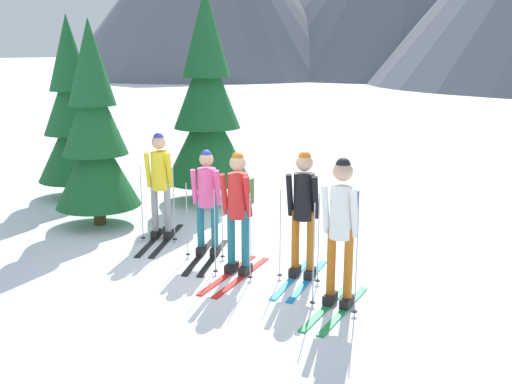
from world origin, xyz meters
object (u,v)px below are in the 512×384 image
object	(u,v)px
skier_in_red	(238,206)
pine_tree_mid	(207,106)
skier_in_white	(341,223)
pine_tree_near	(73,115)
skier_in_black	(303,209)
skier_in_pink	(207,197)
skier_in_yellow	(160,181)
pine_tree_far	(95,133)

from	to	relation	value
skier_in_red	pine_tree_mid	xyz separation A→B (m)	(-2.59, 3.45, 0.98)
skier_in_white	pine_tree_near	distance (m)	7.53
pine_tree_near	skier_in_black	bearing A→B (deg)	-19.84
skier_in_pink	pine_tree_mid	size ratio (longest dim) A/B	0.39
skier_in_pink	pine_tree_mid	bearing A→B (deg)	121.09
skier_in_yellow	skier_in_black	bearing A→B (deg)	-11.53
pine_tree_far	skier_in_black	bearing A→B (deg)	-10.25
skier_in_black	skier_in_white	world-z (taller)	skier_in_white
skier_in_pink	skier_in_white	xyz separation A→B (m)	(2.41, -0.88, 0.15)
skier_in_pink	skier_in_yellow	bearing A→B (deg)	162.96
skier_in_red	skier_in_pink	bearing A→B (deg)	148.98
skier_in_black	skier_in_yellow	bearing A→B (deg)	168.47
skier_in_black	pine_tree_near	distance (m)	6.60
skier_in_red	skier_in_black	world-z (taller)	skier_in_black
skier_in_pink	pine_tree_far	distance (m)	2.79
skier_in_yellow	skier_in_black	xyz separation A→B (m)	(2.77, -0.57, 0.00)
skier_in_yellow	pine_tree_mid	size ratio (longest dim) A/B	0.42
skier_in_pink	pine_tree_mid	world-z (taller)	pine_tree_mid
skier_in_red	skier_in_white	size ratio (longest dim) A/B	0.94
skier_in_pink	skier_in_white	size ratio (longest dim) A/B	0.90
skier_in_yellow	pine_tree_near	size ratio (longest dim) A/B	0.47
skier_in_pink	skier_in_white	world-z (taller)	skier_in_white
skier_in_white	skier_in_pink	bearing A→B (deg)	159.98
skier_in_black	skier_in_white	xyz separation A→B (m)	(0.76, -0.66, 0.08)
skier_in_pink	skier_in_black	size ratio (longest dim) A/B	0.94
skier_in_black	skier_in_white	distance (m)	1.01
skier_in_black	skier_in_red	bearing A→B (deg)	-163.72
skier_in_white	skier_in_red	bearing A→B (deg)	166.03
skier_in_pink	pine_tree_far	xyz separation A→B (m)	(-2.63, 0.55, 0.74)
skier_in_red	pine_tree_mid	size ratio (longest dim) A/B	0.41
skier_in_yellow	skier_in_red	xyz separation A→B (m)	(1.91, -0.82, 0.00)
skier_in_pink	skier_in_white	bearing A→B (deg)	-20.02
skier_in_black	pine_tree_far	distance (m)	4.41
skier_in_red	pine_tree_near	world-z (taller)	pine_tree_near
skier_in_pink	skier_in_black	bearing A→B (deg)	-7.70
skier_in_red	skier_in_black	size ratio (longest dim) A/B	0.98
skier_in_yellow	pine_tree_far	xyz separation A→B (m)	(-1.52, 0.21, 0.67)
pine_tree_near	pine_tree_mid	size ratio (longest dim) A/B	0.89
pine_tree_mid	skier_in_pink	bearing A→B (deg)	-58.91
skier_in_pink	pine_tree_near	size ratio (longest dim) A/B	0.44
skier_in_yellow	skier_in_red	bearing A→B (deg)	-23.22
skier_in_red	pine_tree_far	size ratio (longest dim) A/B	0.48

